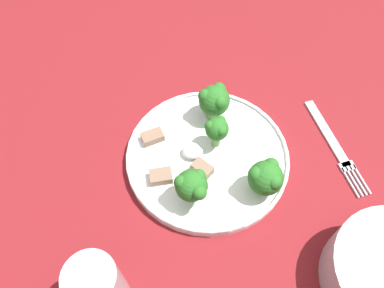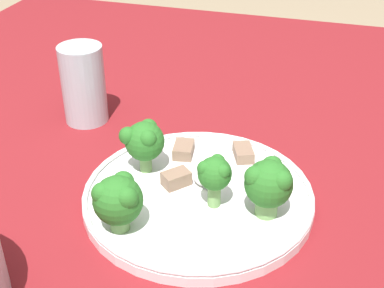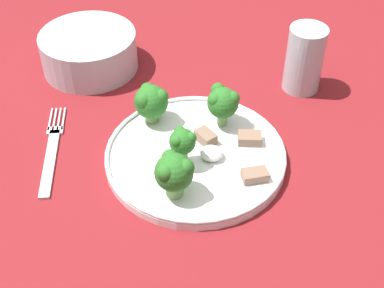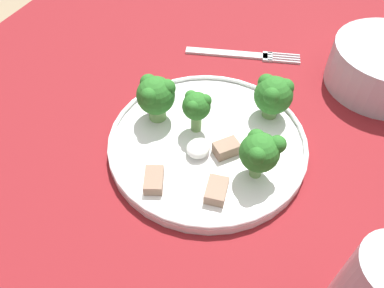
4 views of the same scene
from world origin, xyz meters
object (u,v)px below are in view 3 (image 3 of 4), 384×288
(fork, at_px, (52,150))
(cream_bowl, at_px, (89,52))
(dinner_plate, at_px, (195,156))
(drinking_glass, at_px, (304,62))

(fork, xyz_separation_m, cream_bowl, (-0.01, 0.22, 0.03))
(dinner_plate, bearing_deg, cream_bowl, 138.86)
(drinking_glass, bearing_deg, cream_bowl, -178.28)
(drinking_glass, bearing_deg, fork, -146.87)
(cream_bowl, bearing_deg, dinner_plate, -41.14)
(dinner_plate, height_order, fork, dinner_plate)
(fork, xyz_separation_m, drinking_glass, (0.35, 0.23, 0.05))
(cream_bowl, height_order, drinking_glass, drinking_glass)
(cream_bowl, relative_size, drinking_glass, 1.48)
(cream_bowl, distance_m, drinking_glass, 0.36)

